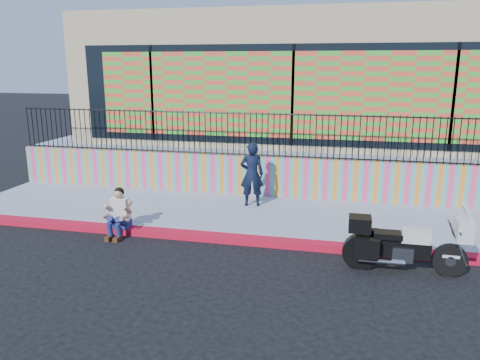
# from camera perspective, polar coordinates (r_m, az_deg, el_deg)

# --- Properties ---
(ground) EXTENTS (90.00, 90.00, 0.00)m
(ground) POSITION_cam_1_polar(r_m,az_deg,el_deg) (9.96, 3.26, -7.93)
(ground) COLOR black
(ground) RESTS_ON ground
(red_curb) EXTENTS (16.00, 0.30, 0.15)m
(red_curb) POSITION_cam_1_polar(r_m,az_deg,el_deg) (9.93, 3.27, -7.53)
(red_curb) COLOR #B90D2B
(red_curb) RESTS_ON ground
(sidewalk) EXTENTS (16.00, 3.00, 0.15)m
(sidewalk) POSITION_cam_1_polar(r_m,az_deg,el_deg) (11.46, 4.65, -4.56)
(sidewalk) COLOR #8891A3
(sidewalk) RESTS_ON ground
(mural_wall) EXTENTS (16.00, 0.20, 1.10)m
(mural_wall) POSITION_cam_1_polar(r_m,az_deg,el_deg) (12.81, 5.73, 0.32)
(mural_wall) COLOR #FF4374
(mural_wall) RESTS_ON sidewalk
(metal_fence) EXTENTS (15.80, 0.04, 1.20)m
(metal_fence) POSITION_cam_1_polar(r_m,az_deg,el_deg) (12.59, 5.86, 5.41)
(metal_fence) COLOR black
(metal_fence) RESTS_ON mural_wall
(elevated_platform) EXTENTS (16.00, 10.00, 1.25)m
(elevated_platform) POSITION_cam_1_polar(r_m,az_deg,el_deg) (17.80, 7.79, 3.87)
(elevated_platform) COLOR #8891A3
(elevated_platform) RESTS_ON ground
(storefront_building) EXTENTS (14.00, 8.06, 4.00)m
(storefront_building) POSITION_cam_1_polar(r_m,az_deg,el_deg) (17.32, 8.01, 12.32)
(storefront_building) COLOR tan
(storefront_building) RESTS_ON elevated_platform
(police_motorcycle) EXTENTS (2.15, 0.71, 1.34)m
(police_motorcycle) POSITION_cam_1_polar(r_m,az_deg,el_deg) (9.04, 19.26, -7.24)
(police_motorcycle) COLOR black
(police_motorcycle) RESTS_ON ground
(police_officer) EXTENTS (0.67, 0.51, 1.65)m
(police_officer) POSITION_cam_1_polar(r_m,az_deg,el_deg) (11.91, 1.45, 0.70)
(police_officer) COLOR black
(police_officer) RESTS_ON sidewalk
(seated_man) EXTENTS (0.54, 0.71, 1.06)m
(seated_man) POSITION_cam_1_polar(r_m,az_deg,el_deg) (10.61, -14.69, -4.40)
(seated_man) COLOR navy
(seated_man) RESTS_ON ground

